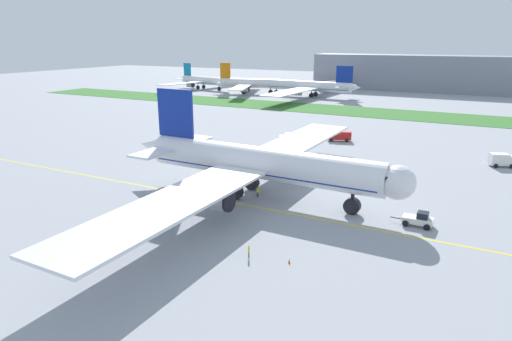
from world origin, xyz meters
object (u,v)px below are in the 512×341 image
at_px(airliner_foreground, 257,163).
at_px(service_truck_fuel_bowser, 502,160).
at_px(parked_airliner_far_right, 309,86).
at_px(parked_airliner_far_left, 203,81).
at_px(pushback_tug, 419,219).
at_px(service_truck_catering_van, 340,136).
at_px(ground_crew_marshaller_front, 258,191).
at_px(service_truck_baggage_loader, 291,138).
at_px(traffic_cone_near_nose, 289,261).
at_px(parked_airliner_far_centre, 248,83).
at_px(ground_crew_wingwalker_starboard, 163,198).
at_px(ground_crew_wingwalker_port, 249,250).

height_order(airliner_foreground, service_truck_fuel_bowser, airliner_foreground).
height_order(airliner_foreground, parked_airliner_far_right, airliner_foreground).
bearing_deg(parked_airliner_far_right, parked_airliner_far_left, 175.48).
relative_size(pushback_tug, service_truck_catering_van, 0.93).
bearing_deg(parked_airliner_far_left, service_truck_catering_van, -40.97).
xyz_separation_m(ground_crew_marshaller_front, service_truck_baggage_loader, (-10.55, 39.23, 0.52)).
relative_size(airliner_foreground, service_truck_baggage_loader, 13.15).
xyz_separation_m(airliner_foreground, service_truck_catering_van, (-0.47, 48.40, -4.44)).
bearing_deg(service_truck_baggage_loader, traffic_cone_near_nose, -67.10).
relative_size(service_truck_baggage_loader, service_truck_catering_van, 0.95).
bearing_deg(traffic_cone_near_nose, parked_airliner_far_centre, 119.99).
distance_m(ground_crew_wingwalker_starboard, parked_airliner_far_left, 174.55).
relative_size(parked_airliner_far_left, parked_airliner_far_right, 0.70).
bearing_deg(traffic_cone_near_nose, ground_crew_wingwalker_starboard, 161.19).
height_order(airliner_foreground, parked_airliner_far_centre, airliner_foreground).
bearing_deg(parked_airliner_far_right, pushback_tug, -63.07).
xyz_separation_m(traffic_cone_near_nose, service_truck_catering_van, (-14.67, 67.60, 1.17)).
distance_m(ground_crew_wingwalker_starboard, service_truck_baggage_loader, 49.31).
bearing_deg(parked_airliner_far_left, parked_airliner_far_right, -4.52).
bearing_deg(parked_airliner_far_right, airliner_foreground, -72.66).
bearing_deg(ground_crew_marshaller_front, traffic_cone_near_nose, -53.52).
distance_m(airliner_foreground, service_truck_fuel_bowser, 54.91).
distance_m(parked_airliner_far_left, parked_airliner_far_centre, 32.24).
xyz_separation_m(service_truck_catering_van, parked_airliner_far_centre, (-71.98, 82.54, 3.56)).
relative_size(ground_crew_wingwalker_port, service_truck_catering_van, 0.25).
bearing_deg(parked_airliner_far_left, ground_crew_marshaller_front, -53.07).
relative_size(ground_crew_marshaller_front, service_truck_catering_van, 0.25).
distance_m(airliner_foreground, service_truck_catering_van, 48.61).
xyz_separation_m(ground_crew_marshaller_front, traffic_cone_near_nose, (14.05, -19.00, -0.71)).
distance_m(airliner_foreground, parked_airliner_far_left, 172.88).
distance_m(pushback_tug, traffic_cone_near_nose, 22.33).
bearing_deg(parked_airliner_far_right, service_truck_baggage_loader, -71.68).
distance_m(airliner_foreground, parked_airliner_far_centre, 149.65).
xyz_separation_m(ground_crew_wingwalker_port, service_truck_baggage_loader, (-19.62, 59.22, 0.54)).
height_order(service_truck_fuel_bowser, service_truck_catering_van, service_truck_fuel_bowser).
xyz_separation_m(service_truck_fuel_bowser, parked_airliner_far_right, (-78.79, 93.10, 3.41)).
xyz_separation_m(traffic_cone_near_nose, service_truck_fuel_bowser, (22.98, 59.36, 1.26)).
bearing_deg(service_truck_catering_van, service_truck_fuel_bowser, -12.33).
height_order(pushback_tug, parked_airliner_far_right, parked_airliner_far_right).
height_order(service_truck_baggage_loader, service_truck_catering_van, service_truck_baggage_loader).
bearing_deg(ground_crew_wingwalker_starboard, airliner_foreground, 40.28).
bearing_deg(parked_airliner_far_left, ground_crew_wingwalker_starboard, -58.27).
relative_size(ground_crew_marshaller_front, service_truck_fuel_bowser, 0.31).
distance_m(ground_crew_wingwalker_port, service_truck_catering_van, 69.27).
bearing_deg(airliner_foreground, ground_crew_marshaller_front, -52.27).
bearing_deg(traffic_cone_near_nose, parked_airliner_far_left, 126.88).
relative_size(ground_crew_wingwalker_port, service_truck_fuel_bowser, 0.30).
relative_size(airliner_foreground, parked_airliner_far_left, 1.41).
distance_m(pushback_tug, service_truck_baggage_loader, 53.93).
relative_size(pushback_tug, service_truck_fuel_bowser, 1.13).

